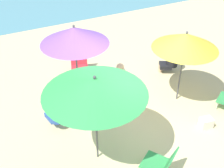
% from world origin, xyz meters
% --- Properties ---
extents(ground_plane, '(40.00, 40.00, 0.00)m').
position_xyz_m(ground_plane, '(0.00, 0.00, 0.00)').
color(ground_plane, beige).
extents(umbrella_purple, '(1.64, 1.64, 2.15)m').
position_xyz_m(umbrella_purple, '(-1.11, 1.52, 1.88)').
color(umbrella_purple, '#4C4C51').
rests_on(umbrella_purple, ground_plane).
extents(umbrella_yellow, '(1.60, 1.60, 1.97)m').
position_xyz_m(umbrella_yellow, '(1.24, 0.37, 1.71)').
color(umbrella_yellow, '#4C4C51').
rests_on(umbrella_yellow, ground_plane).
extents(umbrella_green, '(1.94, 1.94, 2.04)m').
position_xyz_m(umbrella_green, '(-1.50, -0.50, 1.82)').
color(umbrella_green, '#4C4C51').
rests_on(umbrella_green, ground_plane).
extents(beach_chair_a, '(0.65, 0.69, 0.68)m').
position_xyz_m(beach_chair_a, '(-0.58, 2.81, 0.35)').
color(beach_chair_a, red).
rests_on(beach_chair_a, ground_plane).
extents(beach_chair_b, '(0.74, 0.78, 0.65)m').
position_xyz_m(beach_chair_b, '(-0.57, -1.46, 0.32)').
color(beach_chair_b, '#33934C').
rests_on(beach_chair_b, ground_plane).
extents(person_a, '(0.32, 0.55, 0.91)m').
position_xyz_m(person_a, '(0.02, 1.29, 0.46)').
color(person_a, silver).
rests_on(person_a, ground_plane).
extents(person_b, '(0.57, 0.50, 0.93)m').
position_xyz_m(person_b, '(1.89, 1.58, 0.45)').
color(person_b, black).
rests_on(person_b, ground_plane).
extents(person_c, '(0.41, 0.57, 0.90)m').
position_xyz_m(person_c, '(-1.96, 0.78, 0.45)').
color(person_c, '#2D519E').
rests_on(person_c, ground_plane).
extents(beach_bag, '(0.33, 0.27, 0.25)m').
position_xyz_m(beach_bag, '(1.17, -0.83, 0.13)').
color(beach_bag, silver).
rests_on(beach_bag, ground_plane).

